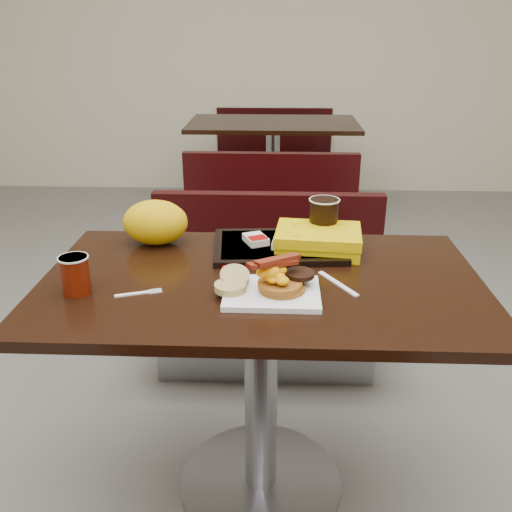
{
  "coord_description": "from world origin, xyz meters",
  "views": [
    {
      "loc": [
        0.04,
        -1.35,
        1.39
      ],
      "look_at": [
        -0.01,
        -0.01,
        0.82
      ],
      "focal_mm": 38.41,
      "sensor_mm": 36.0,
      "label": 1
    }
  ],
  "objects_px": {
    "bench_far_s": "(271,204)",
    "paper_bag": "(155,222)",
    "tray": "(279,246)",
    "table_near": "(261,391)",
    "bench_far_n": "(274,155)",
    "pancake_stack": "(282,285)",
    "coffee_cup_far": "(324,218)",
    "knife": "(338,283)",
    "table_far": "(273,174)",
    "bench_near_n": "(266,291)",
    "hashbrown_sleeve_left": "(256,239)",
    "coffee_cup_near": "(75,275)",
    "clamshell": "(318,240)",
    "fork": "(132,294)",
    "platter": "(272,293)",
    "hashbrown_sleeve_right": "(281,244)"
  },
  "relations": [
    {
      "from": "hashbrown_sleeve_right",
      "to": "clamshell",
      "type": "bearing_deg",
      "value": 14.48
    },
    {
      "from": "bench_far_n",
      "to": "hashbrown_sleeve_left",
      "type": "relative_size",
      "value": 12.32
    },
    {
      "from": "table_near",
      "to": "clamshell",
      "type": "height_order",
      "value": "clamshell"
    },
    {
      "from": "platter",
      "to": "clamshell",
      "type": "bearing_deg",
      "value": 66.32
    },
    {
      "from": "bench_near_n",
      "to": "coffee_cup_near",
      "type": "relative_size",
      "value": 9.96
    },
    {
      "from": "bench_far_s",
      "to": "bench_far_n",
      "type": "height_order",
      "value": "same"
    },
    {
      "from": "platter",
      "to": "coffee_cup_far",
      "type": "xyz_separation_m",
      "value": [
        0.16,
        0.38,
        0.07
      ]
    },
    {
      "from": "table_far",
      "to": "tray",
      "type": "relative_size",
      "value": 3.04
    },
    {
      "from": "bench_far_s",
      "to": "hashbrown_sleeve_right",
      "type": "relative_size",
      "value": 13.8
    },
    {
      "from": "bench_near_n",
      "to": "coffee_cup_near",
      "type": "height_order",
      "value": "coffee_cup_near"
    },
    {
      "from": "table_near",
      "to": "coffee_cup_far",
      "type": "height_order",
      "value": "coffee_cup_far"
    },
    {
      "from": "bench_far_n",
      "to": "clamshell",
      "type": "distance_m",
      "value": 3.13
    },
    {
      "from": "platter",
      "to": "coffee_cup_far",
      "type": "height_order",
      "value": "coffee_cup_far"
    },
    {
      "from": "pancake_stack",
      "to": "hashbrown_sleeve_left",
      "type": "bearing_deg",
      "value": 104.42
    },
    {
      "from": "coffee_cup_near",
      "to": "coffee_cup_far",
      "type": "relative_size",
      "value": 0.82
    },
    {
      "from": "pancake_stack",
      "to": "coffee_cup_far",
      "type": "xyz_separation_m",
      "value": [
        0.13,
        0.38,
        0.05
      ]
    },
    {
      "from": "tray",
      "to": "table_near",
      "type": "bearing_deg",
      "value": -107.07
    },
    {
      "from": "coffee_cup_near",
      "to": "paper_bag",
      "type": "distance_m",
      "value": 0.38
    },
    {
      "from": "pancake_stack",
      "to": "clamshell",
      "type": "bearing_deg",
      "value": 69.96
    },
    {
      "from": "bench_far_s",
      "to": "hashbrown_sleeve_left",
      "type": "relative_size",
      "value": 12.32
    },
    {
      "from": "bench_near_n",
      "to": "pancake_stack",
      "type": "bearing_deg",
      "value": -86.01
    },
    {
      "from": "bench_far_n",
      "to": "clamshell",
      "type": "xyz_separation_m",
      "value": [
        0.17,
        -3.1,
        0.42
      ]
    },
    {
      "from": "tray",
      "to": "bench_near_n",
      "type": "bearing_deg",
      "value": 90.85
    },
    {
      "from": "hashbrown_sleeve_right",
      "to": "tray",
      "type": "bearing_deg",
      "value": 114.78
    },
    {
      "from": "bench_near_n",
      "to": "pancake_stack",
      "type": "relative_size",
      "value": 8.43
    },
    {
      "from": "bench_near_n",
      "to": "coffee_cup_near",
      "type": "distance_m",
      "value": 1.03
    },
    {
      "from": "bench_far_n",
      "to": "platter",
      "type": "relative_size",
      "value": 4.1
    },
    {
      "from": "bench_far_s",
      "to": "paper_bag",
      "type": "relative_size",
      "value": 4.93
    },
    {
      "from": "paper_bag",
      "to": "hashbrown_sleeve_left",
      "type": "bearing_deg",
      "value": -5.35
    },
    {
      "from": "fork",
      "to": "paper_bag",
      "type": "relative_size",
      "value": 0.59
    },
    {
      "from": "knife",
      "to": "clamshell",
      "type": "xyz_separation_m",
      "value": [
        -0.04,
        0.23,
        0.03
      ]
    },
    {
      "from": "bench_far_n",
      "to": "platter",
      "type": "xyz_separation_m",
      "value": [
        0.03,
        -3.4,
        0.4
      ]
    },
    {
      "from": "table_far",
      "to": "coffee_cup_far",
      "type": "relative_size",
      "value": 9.77
    },
    {
      "from": "platter",
      "to": "pancake_stack",
      "type": "height_order",
      "value": "pancake_stack"
    },
    {
      "from": "knife",
      "to": "tray",
      "type": "relative_size",
      "value": 0.42
    },
    {
      "from": "bench_far_n",
      "to": "coffee_cup_near",
      "type": "bearing_deg",
      "value": -97.89
    },
    {
      "from": "pancake_stack",
      "to": "coffee_cup_far",
      "type": "bearing_deg",
      "value": 70.96
    },
    {
      "from": "bench_far_s",
      "to": "table_near",
      "type": "bearing_deg",
      "value": -90.0
    },
    {
      "from": "table_near",
      "to": "platter",
      "type": "distance_m",
      "value": 0.4
    },
    {
      "from": "bench_far_n",
      "to": "clamshell",
      "type": "height_order",
      "value": "clamshell"
    },
    {
      "from": "bench_far_s",
      "to": "coffee_cup_near",
      "type": "height_order",
      "value": "coffee_cup_near"
    },
    {
      "from": "hashbrown_sleeve_left",
      "to": "bench_near_n",
      "type": "bearing_deg",
      "value": 62.76
    },
    {
      "from": "knife",
      "to": "clamshell",
      "type": "distance_m",
      "value": 0.24
    },
    {
      "from": "platter",
      "to": "hashbrown_sleeve_right",
      "type": "bearing_deg",
      "value": 85.41
    },
    {
      "from": "bench_far_s",
      "to": "fork",
      "type": "relative_size",
      "value": 8.32
    },
    {
      "from": "pancake_stack",
      "to": "clamshell",
      "type": "relative_size",
      "value": 0.47
    },
    {
      "from": "platter",
      "to": "knife",
      "type": "distance_m",
      "value": 0.19
    },
    {
      "from": "fork",
      "to": "pancake_stack",
      "type": "bearing_deg",
      "value": -16.72
    },
    {
      "from": "platter",
      "to": "tray",
      "type": "bearing_deg",
      "value": 87.14
    },
    {
      "from": "coffee_cup_near",
      "to": "clamshell",
      "type": "distance_m",
      "value": 0.71
    }
  ]
}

